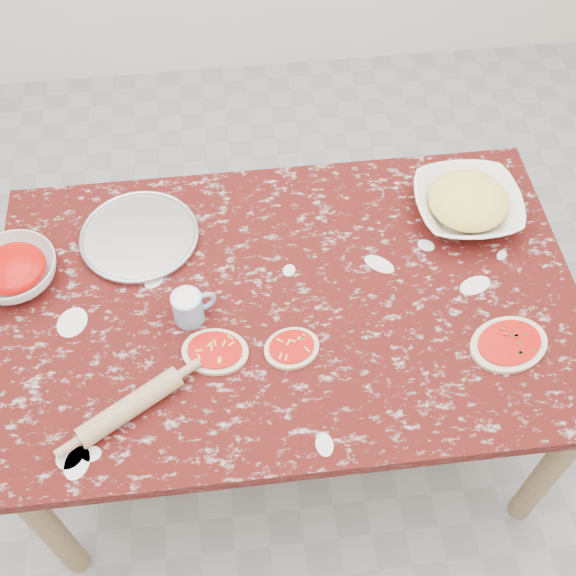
# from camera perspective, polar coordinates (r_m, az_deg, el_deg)

# --- Properties ---
(ground) EXTENTS (4.00, 4.00, 0.00)m
(ground) POSITION_cam_1_polar(r_m,az_deg,el_deg) (2.62, 0.00, -10.22)
(ground) COLOR gray
(worktable) EXTENTS (1.60, 1.00, 0.75)m
(worktable) POSITION_cam_1_polar(r_m,az_deg,el_deg) (2.04, 0.00, -2.17)
(worktable) COLOR #3D0D0B
(worktable) RESTS_ON ground
(pizza_tray) EXTENTS (0.40, 0.40, 0.01)m
(pizza_tray) POSITION_cam_1_polar(r_m,az_deg,el_deg) (2.13, -11.68, 3.97)
(pizza_tray) COLOR #B2B2B7
(pizza_tray) RESTS_ON worktable
(sauce_bowl) EXTENTS (0.30, 0.30, 0.08)m
(sauce_bowl) POSITION_cam_1_polar(r_m,az_deg,el_deg) (2.11, -20.87, 1.23)
(sauce_bowl) COLOR white
(sauce_bowl) RESTS_ON worktable
(cheese_bowl) EXTENTS (0.32, 0.32, 0.08)m
(cheese_bowl) POSITION_cam_1_polar(r_m,az_deg,el_deg) (2.19, 13.97, 6.35)
(cheese_bowl) COLOR white
(cheese_bowl) RESTS_ON worktable
(flour_mug) EXTENTS (0.12, 0.08, 0.09)m
(flour_mug) POSITION_cam_1_polar(r_m,az_deg,el_deg) (1.91, -7.85, -1.50)
(flour_mug) COLOR #80A6D5
(flour_mug) RESTS_ON worktable
(pizza_left) EXTENTS (0.20, 0.17, 0.02)m
(pizza_left) POSITION_cam_1_polar(r_m,az_deg,el_deg) (1.88, -5.80, -5.02)
(pizza_left) COLOR beige
(pizza_left) RESTS_ON worktable
(pizza_mid) EXTENTS (0.17, 0.15, 0.02)m
(pizza_mid) POSITION_cam_1_polar(r_m,az_deg,el_deg) (1.87, 0.29, -4.78)
(pizza_mid) COLOR beige
(pizza_mid) RESTS_ON worktable
(pizza_right) EXTENTS (0.25, 0.21, 0.02)m
(pizza_right) POSITION_cam_1_polar(r_m,az_deg,el_deg) (1.97, 17.09, -4.27)
(pizza_right) COLOR beige
(pizza_right) RESTS_ON worktable
(rolling_pin) EXTENTS (0.26, 0.19, 0.06)m
(rolling_pin) POSITION_cam_1_polar(r_m,az_deg,el_deg) (1.81, -12.39, -9.18)
(rolling_pin) COLOR tan
(rolling_pin) RESTS_ON worktable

